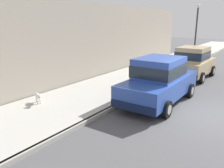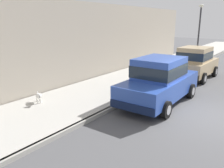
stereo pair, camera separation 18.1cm
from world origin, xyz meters
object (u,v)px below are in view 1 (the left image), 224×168
dog_white (38,96)px  street_lamp (196,27)px  car_blue_sedan (159,80)px  car_tan_hatchback (193,62)px

dog_white → street_lamp: (2.27, 13.46, 2.48)m
car_blue_sedan → street_lamp: bearing=98.2°
dog_white → street_lamp: street_lamp is taller
car_tan_hatchback → street_lamp: bearing=105.2°
car_tan_hatchback → dog_white: car_tan_hatchback is taller
car_tan_hatchback → dog_white: (-3.61, -8.50, -0.55)m
car_tan_hatchback → street_lamp: size_ratio=0.87×
car_blue_sedan → dog_white: 4.98m
car_blue_sedan → dog_white: car_blue_sedan is taller
car_tan_hatchback → dog_white: size_ratio=5.58×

